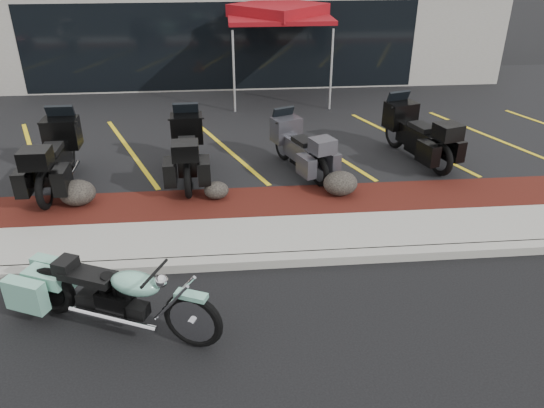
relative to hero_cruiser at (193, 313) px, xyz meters
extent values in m
plane|color=black|center=(0.46, 0.85, -0.53)|extent=(90.00, 90.00, 0.00)
cube|color=gray|center=(0.46, 1.75, -0.46)|extent=(24.00, 0.25, 0.15)
cube|color=gray|center=(0.46, 2.45, -0.46)|extent=(24.00, 1.20, 0.15)
cube|color=black|center=(0.46, 3.65, -0.45)|extent=(24.00, 1.20, 0.16)
cube|color=black|center=(0.46, 9.05, -0.46)|extent=(26.00, 9.60, 0.15)
cube|color=gray|center=(0.46, 15.35, 1.47)|extent=(18.00, 8.00, 4.00)
cube|color=black|center=(0.46, 11.37, 0.97)|extent=(12.00, 0.06, 2.60)
ellipsoid|color=black|center=(-2.29, 3.82, -0.13)|extent=(0.67, 0.56, 0.48)
ellipsoid|color=black|center=(0.27, 3.84, -0.21)|extent=(0.47, 0.39, 0.33)
ellipsoid|color=black|center=(2.65, 3.79, -0.14)|extent=(0.66, 0.55, 0.47)
cone|color=#CA4F06|center=(-0.39, 8.60, -0.17)|extent=(0.41, 0.41, 0.43)
cylinder|color=silver|center=(0.41, 9.70, 0.72)|extent=(0.06, 0.06, 2.20)
cylinder|color=silver|center=(2.95, 8.83, 0.72)|extent=(0.06, 0.06, 2.20)
cylinder|color=silver|center=(1.28, 12.24, 0.72)|extent=(0.06, 0.06, 2.20)
cylinder|color=silver|center=(3.82, 11.37, 0.72)|extent=(0.06, 0.06, 2.20)
cube|color=maroon|center=(2.11, 10.53, 1.97)|extent=(3.65, 3.65, 0.12)
cube|color=maroon|center=(2.11, 10.53, 2.13)|extent=(2.82, 2.82, 0.34)
camera|label=1|loc=(0.52, -5.24, 4.24)|focal=35.00mm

